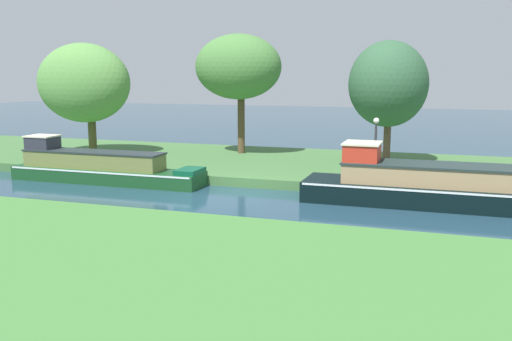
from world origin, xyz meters
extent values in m
plane|color=#203F51|center=(0.00, 0.00, 0.00)|extent=(120.00, 120.00, 0.00)
cube|color=#43703B|center=(0.00, 7.00, 0.20)|extent=(72.00, 10.00, 0.40)
cube|color=#427B38|center=(0.00, -9.00, 0.20)|extent=(72.00, 10.00, 0.40)
cube|color=#174520|center=(-6.32, 1.20, 0.31)|extent=(8.86, 1.61, 0.61)
cube|color=white|center=(-6.32, 1.20, 0.57)|extent=(8.69, 1.64, 0.07)
cube|color=olive|center=(-6.96, 1.20, 0.95)|extent=(6.47, 1.23, 0.68)
cube|color=#252E30|center=(-6.96, 1.20, 1.33)|extent=(6.57, 1.29, 0.06)
cube|color=#2B2D38|center=(-9.59, 1.20, 1.59)|extent=(1.21, 1.03, 0.60)
cube|color=beige|center=(-9.59, 1.20, 1.92)|extent=(1.31, 1.10, 0.06)
cube|color=#0E4E32|center=(-2.34, 1.20, 0.72)|extent=(0.90, 1.36, 0.21)
cube|color=black|center=(7.41, 1.20, 0.38)|extent=(9.61, 2.27, 0.76)
cube|color=white|center=(7.41, 1.20, 0.72)|extent=(9.42, 2.30, 0.07)
cube|color=tan|center=(7.51, 1.20, 1.10)|extent=(6.88, 1.73, 0.69)
cube|color=#243231|center=(7.51, 1.20, 1.47)|extent=(6.98, 1.82, 0.06)
cube|color=red|center=(4.70, 1.20, 1.78)|extent=(1.25, 1.45, 0.68)
cube|color=beige|center=(4.70, 1.20, 2.15)|extent=(1.35, 1.54, 0.06)
cylinder|color=brown|center=(-10.84, 6.80, 1.72)|extent=(0.44, 0.44, 2.64)
ellipsoid|color=#5B9346|center=(-10.84, 6.21, 4.20)|extent=(5.39, 3.31, 4.21)
cylinder|color=brown|center=(-2.91, 9.05, 2.25)|extent=(0.39, 0.39, 3.70)
ellipsoid|color=#4B7F3D|center=(-2.91, 8.59, 5.05)|extent=(4.68, 3.40, 3.42)
cylinder|color=brown|center=(4.93, 8.44, 1.74)|extent=(0.35, 0.35, 2.69)
ellipsoid|color=#325C3B|center=(4.93, 7.90, 4.21)|extent=(3.73, 4.18, 4.07)
cylinder|color=#333338|center=(4.93, 3.40, 1.55)|extent=(0.10, 0.10, 2.30)
sphere|color=white|center=(4.93, 3.40, 2.82)|extent=(0.24, 0.24, 0.24)
cylinder|color=#4B3B29|center=(-6.60, 2.36, 0.82)|extent=(0.17, 0.17, 0.84)
cylinder|color=#493A21|center=(-8.69, 2.36, 0.67)|extent=(0.16, 0.16, 0.55)
camera|label=1|loc=(7.44, -19.53, 4.69)|focal=39.28mm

